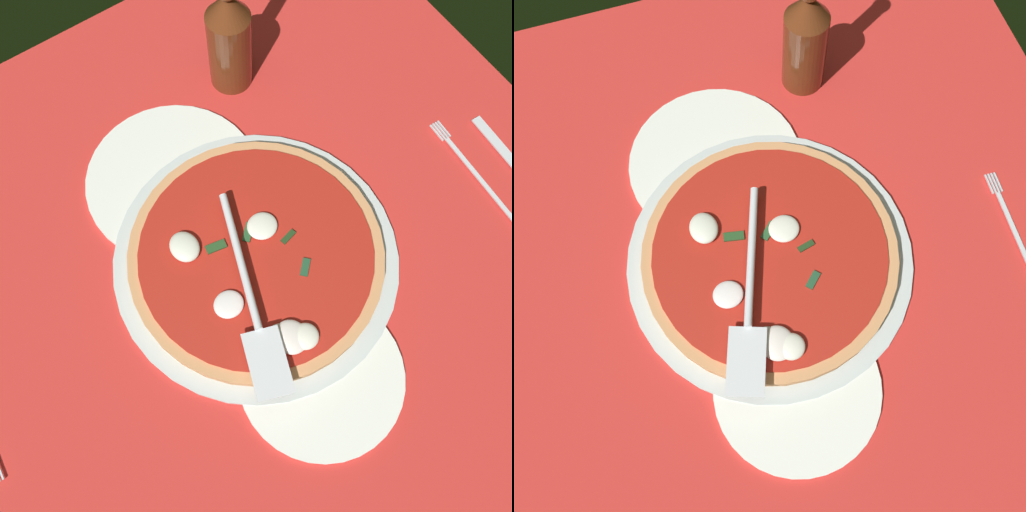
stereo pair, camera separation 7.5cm
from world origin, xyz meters
The scene contains 8 objects.
ground_plane centered at (0.00, 0.00, -0.40)cm, with size 97.81×97.81×0.80cm, color red.
checker_pattern centered at (0.00, 0.00, 0.05)cm, with size 97.81×97.81×0.10cm.
pizza_pan centered at (1.15, -1.94, 0.67)cm, with size 37.34×37.34×1.13cm, color silver.
dinner_plate_left centered at (-15.77, 0.17, 0.60)cm, with size 20.46×20.46×1.00cm, color white.
dinner_plate_right centered at (17.27, 0.88, 0.60)cm, with size 24.05×24.05×1.00cm, color white.
pizza centered at (0.96, -1.81, 2.32)cm, with size 32.97×32.97×3.43cm.
pizza_server centered at (-3.70, 2.22, 5.02)cm, with size 25.65×11.49×1.00cm.
beer_bottle centered at (27.11, -15.35, 9.15)cm, with size 6.15×6.15×24.26cm.
Camera 2 is at (-23.47, 5.99, 72.46)cm, focal length 40.83 mm.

